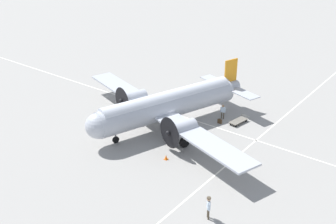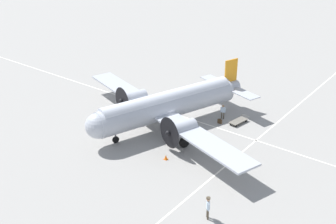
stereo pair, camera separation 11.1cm
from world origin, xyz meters
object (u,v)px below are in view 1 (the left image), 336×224
(crew_foreground, at_px, (209,205))
(traffic_cone, at_px, (166,157))
(airliner_main, at_px, (165,106))
(baggage_cart, at_px, (239,121))
(passenger_boarding, at_px, (223,110))
(suitcase_near_door, at_px, (220,121))

(crew_foreground, relative_size, traffic_cone, 3.96)
(airliner_main, bearing_deg, baggage_cart, 152.82)
(passenger_boarding, distance_m, suitcase_near_door, 1.42)
(crew_foreground, xyz_separation_m, passenger_boarding, (-7.82, 15.30, -0.14))
(suitcase_near_door, bearing_deg, crew_foreground, -62.12)
(baggage_cart, bearing_deg, traffic_cone, 0.38)
(suitcase_near_door, relative_size, traffic_cone, 1.10)
(suitcase_near_door, bearing_deg, passenger_boarding, 106.03)
(passenger_boarding, height_order, baggage_cart, passenger_boarding)
(traffic_cone, bearing_deg, airliner_main, 128.86)
(airliner_main, height_order, passenger_boarding, airliner_main)
(crew_foreground, distance_m, passenger_boarding, 17.18)
(airliner_main, distance_m, traffic_cone, 6.86)
(crew_foreground, bearing_deg, airliner_main, -172.39)
(crew_foreground, bearing_deg, passenger_boarding, 164.62)
(airliner_main, relative_size, suitcase_near_door, 49.98)
(passenger_boarding, bearing_deg, baggage_cart, 168.19)
(baggage_cart, bearing_deg, airliner_main, -35.81)
(suitcase_near_door, xyz_separation_m, traffic_cone, (-0.10, -9.44, -0.02))
(passenger_boarding, xyz_separation_m, baggage_cart, (1.92, 0.16, -0.77))
(suitcase_near_door, height_order, traffic_cone, suitcase_near_door)
(airliner_main, bearing_deg, passenger_boarding, 163.43)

